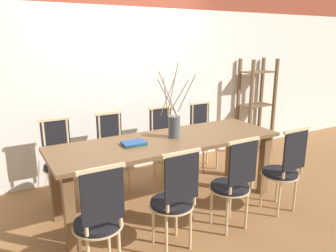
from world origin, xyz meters
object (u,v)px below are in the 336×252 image
(dining_table, at_px, (168,149))
(vase_centerpiece, at_px, (174,125))
(chair_far_center, at_px, (164,141))
(book_stack, at_px, (134,143))
(shelving_rack, at_px, (256,105))
(chair_near_center, at_px, (234,182))

(dining_table, relative_size, vase_centerpiece, 3.11)
(chair_far_center, distance_m, book_stack, 1.09)
(shelving_rack, bearing_deg, book_stack, -159.38)
(shelving_rack, bearing_deg, vase_centerpiece, -155.88)
(chair_near_center, bearing_deg, dining_table, 112.41)
(chair_far_center, distance_m, shelving_rack, 1.94)
(dining_table, bearing_deg, chair_near_center, -67.59)
(chair_far_center, bearing_deg, dining_table, 63.63)
(chair_near_center, relative_size, shelving_rack, 0.63)
(dining_table, height_order, book_stack, book_stack)
(vase_centerpiece, relative_size, shelving_rack, 0.53)
(dining_table, xyz_separation_m, book_stack, (-0.40, 0.01, 0.12))
(chair_near_center, height_order, chair_far_center, same)
(vase_centerpiece, bearing_deg, chair_far_center, 69.08)
(chair_near_center, distance_m, shelving_rack, 2.64)
(dining_table, bearing_deg, chair_far_center, 63.63)
(shelving_rack, bearing_deg, dining_table, -156.04)
(dining_table, xyz_separation_m, vase_centerpiece, (0.10, 0.04, 0.25))
(chair_near_center, height_order, vase_centerpiece, vase_centerpiece)
(chair_far_center, bearing_deg, shelving_rack, -171.84)
(chair_far_center, relative_size, vase_centerpiece, 1.18)
(book_stack, bearing_deg, chair_near_center, -46.67)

